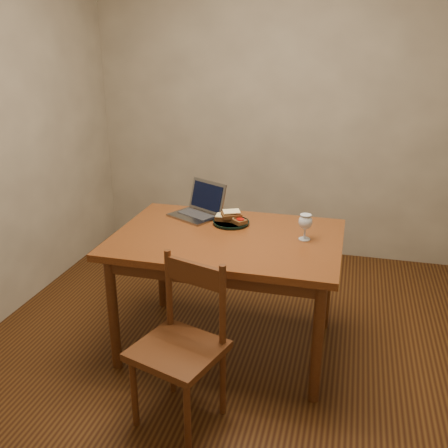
% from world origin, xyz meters
% --- Properties ---
extents(floor, '(3.20, 3.20, 0.02)m').
position_xyz_m(floor, '(0.00, 0.00, -0.01)').
color(floor, black).
rests_on(floor, ground).
extents(back_wall, '(3.20, 0.02, 2.60)m').
position_xyz_m(back_wall, '(0.00, 1.61, 1.30)').
color(back_wall, gray).
rests_on(back_wall, floor).
extents(front_wall, '(3.20, 0.02, 2.60)m').
position_xyz_m(front_wall, '(0.00, -1.61, 1.30)').
color(front_wall, gray).
rests_on(front_wall, floor).
extents(table, '(1.30, 0.90, 0.74)m').
position_xyz_m(table, '(-0.05, -0.00, 0.65)').
color(table, '#49200C').
rests_on(table, floor).
extents(chair, '(0.49, 0.48, 0.42)m').
position_xyz_m(chair, '(-0.11, -0.67, 0.46)').
color(chair, '#441F0E').
rests_on(chair, floor).
extents(plate, '(0.22, 0.22, 0.02)m').
position_xyz_m(plate, '(-0.07, 0.18, 0.75)').
color(plate, black).
rests_on(plate, table).
extents(sandwich_cheese, '(0.12, 0.08, 0.04)m').
position_xyz_m(sandwich_cheese, '(-0.11, 0.20, 0.78)').
color(sandwich_cheese, '#381E0C').
rests_on(sandwich_cheese, plate).
extents(sandwich_tomato, '(0.13, 0.12, 0.04)m').
position_xyz_m(sandwich_tomato, '(-0.03, 0.17, 0.78)').
color(sandwich_tomato, '#381E0C').
rests_on(sandwich_tomato, plate).
extents(sandwich_top, '(0.14, 0.12, 0.04)m').
position_xyz_m(sandwich_top, '(-0.07, 0.19, 0.80)').
color(sandwich_top, '#381E0C').
rests_on(sandwich_top, plate).
extents(milk_glass, '(0.08, 0.08, 0.15)m').
position_xyz_m(milk_glass, '(0.39, 0.05, 0.82)').
color(milk_glass, white).
rests_on(milk_glass, table).
extents(laptop, '(0.38, 0.37, 0.21)m').
position_xyz_m(laptop, '(-0.31, 0.30, 0.80)').
color(laptop, slate).
rests_on(laptop, table).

